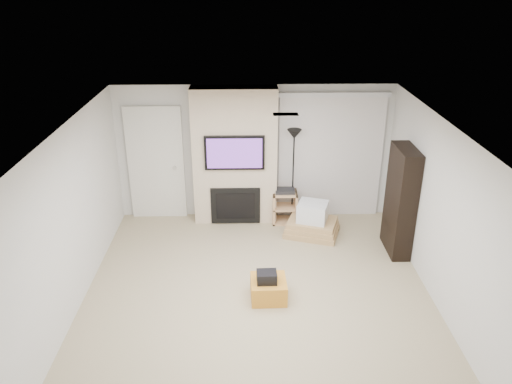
{
  "coord_description": "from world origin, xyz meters",
  "views": [
    {
      "loc": [
        -0.16,
        -5.88,
        4.32
      ],
      "look_at": [
        0.0,
        1.2,
        1.15
      ],
      "focal_mm": 35.0,
      "sensor_mm": 36.0,
      "label": 1
    }
  ],
  "objects_px": {
    "ottoman": "(268,289)",
    "bookshelf": "(401,201)",
    "box_stack": "(312,222)",
    "floor_lamp": "(294,150)",
    "av_stand": "(285,205)"
  },
  "relations": [
    {
      "from": "box_stack",
      "to": "bookshelf",
      "type": "bearing_deg",
      "value": -23.18
    },
    {
      "from": "floor_lamp",
      "to": "bookshelf",
      "type": "height_order",
      "value": "bookshelf"
    },
    {
      "from": "ottoman",
      "to": "bookshelf",
      "type": "bearing_deg",
      "value": 30.91
    },
    {
      "from": "av_stand",
      "to": "bookshelf",
      "type": "xyz_separation_m",
      "value": [
        1.78,
        -1.06,
        0.55
      ]
    },
    {
      "from": "av_stand",
      "to": "box_stack",
      "type": "bearing_deg",
      "value": -47.32
    },
    {
      "from": "ottoman",
      "to": "floor_lamp",
      "type": "distance_m",
      "value": 2.81
    },
    {
      "from": "floor_lamp",
      "to": "av_stand",
      "type": "relative_size",
      "value": 2.67
    },
    {
      "from": "floor_lamp",
      "to": "bookshelf",
      "type": "distance_m",
      "value": 2.06
    },
    {
      "from": "floor_lamp",
      "to": "av_stand",
      "type": "bearing_deg",
      "value": -148.62
    },
    {
      "from": "floor_lamp",
      "to": "av_stand",
      "type": "height_order",
      "value": "floor_lamp"
    },
    {
      "from": "ottoman",
      "to": "bookshelf",
      "type": "xyz_separation_m",
      "value": [
        2.19,
        1.31,
        0.75
      ]
    },
    {
      "from": "av_stand",
      "to": "box_stack",
      "type": "distance_m",
      "value": 0.68
    },
    {
      "from": "av_stand",
      "to": "box_stack",
      "type": "height_order",
      "value": "av_stand"
    },
    {
      "from": "floor_lamp",
      "to": "ottoman",
      "type": "bearing_deg",
      "value": -102.58
    },
    {
      "from": "box_stack",
      "to": "bookshelf",
      "type": "xyz_separation_m",
      "value": [
        1.33,
        -0.57,
        0.67
      ]
    }
  ]
}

